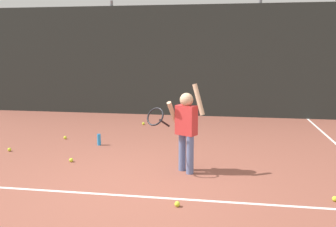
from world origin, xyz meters
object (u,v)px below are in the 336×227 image
tennis_ball_0 (71,160)px  tennis_ball_4 (65,138)px  tennis_ball_3 (335,199)px  tennis_ball_1 (143,124)px  tennis_player (185,125)px  water_bottle (99,140)px  tennis_ball_6 (9,150)px  tennis_ball_2 (177,204)px

tennis_ball_0 → tennis_ball_4: same height
tennis_ball_3 → tennis_ball_4: bearing=152.2°
tennis_ball_1 → tennis_player: bearing=-67.1°
tennis_player → tennis_ball_4: size_ratio=20.46×
water_bottle → tennis_ball_3: water_bottle is taller
tennis_ball_0 → water_bottle: bearing=85.3°
water_bottle → tennis_ball_6: bearing=-155.3°
water_bottle → tennis_ball_1: (0.42, 2.00, -0.08)m
water_bottle → tennis_ball_0: (-0.09, -1.10, -0.08)m
tennis_ball_1 → tennis_ball_3: 5.27m
tennis_ball_4 → tennis_ball_2: bearing=-46.6°
water_bottle → tennis_ball_1: bearing=78.1°
tennis_ball_4 → tennis_ball_6: 1.19m
water_bottle → tennis_ball_3: (3.75, -2.08, -0.08)m
tennis_ball_0 → tennis_ball_4: (-0.77, 1.45, 0.00)m
tennis_ball_0 → tennis_ball_6: size_ratio=1.00×
tennis_ball_1 → water_bottle: bearing=-101.9°
tennis_player → tennis_ball_1: tennis_player is taller
tennis_ball_6 → water_bottle: bearing=24.7°
water_bottle → tennis_ball_6: size_ratio=3.33×
water_bottle → tennis_ball_3: size_ratio=3.33×
tennis_ball_6 → tennis_ball_1: bearing=54.8°
tennis_ball_1 → tennis_ball_6: same height
tennis_ball_4 → tennis_ball_6: same height
tennis_player → tennis_ball_0: size_ratio=20.46×
tennis_ball_1 → tennis_ball_3: (3.33, -4.08, 0.00)m
tennis_player → tennis_ball_4: (-2.67, 1.65, -0.69)m
water_bottle → tennis_ball_3: bearing=-29.0°
water_bottle → tennis_ball_0: bearing=-94.7°
tennis_ball_6 → tennis_ball_3: bearing=-15.1°
tennis_ball_0 → tennis_ball_1: same height
tennis_ball_0 → tennis_ball_2: 2.43m
water_bottle → tennis_ball_0: size_ratio=3.33×
tennis_ball_3 → tennis_ball_6: bearing=164.9°
water_bottle → tennis_ball_4: bearing=158.0°
tennis_ball_1 → tennis_ball_2: bearing=-72.3°
water_bottle → tennis_ball_4: (-0.86, 0.35, -0.08)m
tennis_player → tennis_ball_0: 2.04m
tennis_ball_3 → tennis_ball_4: same height
tennis_ball_0 → tennis_ball_3: 3.97m
water_bottle → tennis_ball_0: water_bottle is taller
tennis_player → tennis_ball_4: tennis_player is taller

